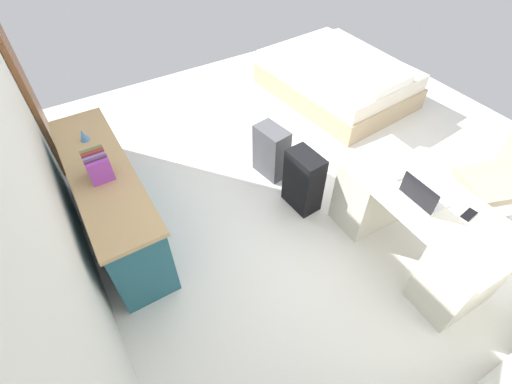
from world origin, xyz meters
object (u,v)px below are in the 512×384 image
(credenza, at_px, (112,201))
(figurine_small, at_px, (83,135))
(office_chair, at_px, (493,186))
(suitcase_black, at_px, (303,181))
(desk, at_px, (414,226))
(computer_mouse, at_px, (399,176))
(cell_phone_near_laptop, at_px, (469,215))
(suitcase_spare_grey, at_px, (271,152))
(laptop, at_px, (422,196))
(bed, at_px, (337,79))

(credenza, bearing_deg, figurine_small, 0.20)
(office_chair, bearing_deg, suitcase_black, 52.55)
(office_chair, bearing_deg, credenza, 61.06)
(desk, distance_m, computer_mouse, 0.45)
(cell_phone_near_laptop, bearing_deg, office_chair, -83.61)
(credenza, xyz_separation_m, suitcase_spare_grey, (-0.06, -1.63, -0.10))
(suitcase_black, xyz_separation_m, computer_mouse, (-0.69, -0.39, 0.43))
(credenza, xyz_separation_m, figurine_small, (0.44, 0.00, 0.44))
(laptop, distance_m, cell_phone_near_laptop, 0.35)
(bed, height_order, cell_phone_near_laptop, cell_phone_near_laptop)
(desk, xyz_separation_m, bed, (2.38, -1.20, -0.14))
(office_chair, bearing_deg, computer_mouse, 70.36)
(office_chair, relative_size, figurine_small, 8.55)
(computer_mouse, height_order, cell_phone_near_laptop, computer_mouse)
(laptop, height_order, figurine_small, laptop)
(computer_mouse, bearing_deg, suitcase_black, 30.87)
(credenza, xyz_separation_m, laptop, (-1.57, -1.98, 0.39))
(laptop, distance_m, computer_mouse, 0.27)
(office_chair, height_order, cell_phone_near_laptop, office_chair)
(credenza, bearing_deg, desk, -127.53)
(office_chair, xyz_separation_m, credenza, (1.65, 2.98, -0.04))
(bed, xyz_separation_m, figurine_small, (-0.36, 3.26, 0.57))
(suitcase_black, bearing_deg, suitcase_spare_grey, -3.21)
(credenza, relative_size, computer_mouse, 18.00)
(suitcase_black, distance_m, laptop, 1.11)
(computer_mouse, bearing_deg, office_chair, -108.27)
(bed, xyz_separation_m, suitcase_black, (-1.41, 1.62, 0.07))
(office_chair, xyz_separation_m, figurine_small, (2.09, 2.98, 0.40))
(desk, xyz_separation_m, figurine_small, (2.02, 2.06, 0.44))
(bed, distance_m, laptop, 2.74)
(office_chair, bearing_deg, cell_phone_near_laptop, 104.05)
(bed, distance_m, cell_phone_near_laptop, 2.91)
(credenza, relative_size, cell_phone_near_laptop, 13.24)
(cell_phone_near_laptop, bearing_deg, laptop, 25.58)
(office_chair, relative_size, computer_mouse, 9.40)
(suitcase_black, bearing_deg, desk, -160.00)
(office_chair, relative_size, laptop, 2.98)
(laptop, xyz_separation_m, computer_mouse, (0.26, -0.05, -0.03))
(cell_phone_near_laptop, bearing_deg, credenza, 41.80)
(computer_mouse, bearing_deg, suitcase_spare_grey, 18.96)
(desk, bearing_deg, credenza, 52.47)
(suitcase_spare_grey, bearing_deg, credenza, 79.15)
(bed, height_order, figurine_small, figurine_small)
(cell_phone_near_laptop, bearing_deg, computer_mouse, 6.77)
(suitcase_black, distance_m, figurine_small, 2.01)
(credenza, distance_m, suitcase_black, 1.75)
(credenza, relative_size, suitcase_black, 2.88)
(desk, xyz_separation_m, suitcase_spare_grey, (1.52, 0.42, -0.09))
(computer_mouse, height_order, figurine_small, figurine_small)
(laptop, bearing_deg, bed, -28.46)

